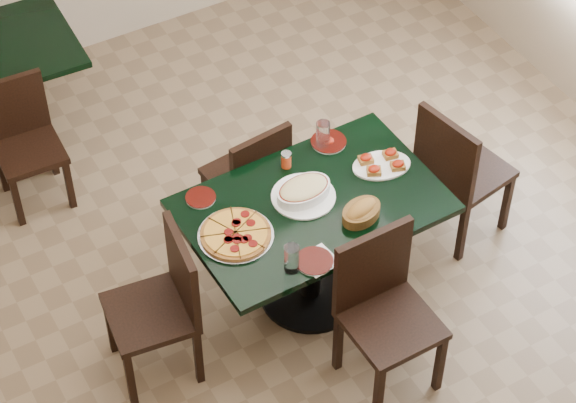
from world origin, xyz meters
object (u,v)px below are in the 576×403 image
pepperoni_pizza (236,234)px  lasagna_casserole (304,191)px  chair_right (456,168)px  bread_basket (361,212)px  chair_left (165,299)px  main_table (312,227)px  chair_far (252,175)px  bruschetta_platter (382,163)px  back_chair_near (24,136)px  chair_near (383,303)px

pepperoni_pizza → lasagna_casserole: lasagna_casserole is taller
chair_right → bread_basket: size_ratio=3.51×
chair_right → lasagna_casserole: bearing=76.5°
chair_left → lasagna_casserole: bearing=102.9°
main_table → lasagna_casserole: (-0.02, 0.06, 0.23)m
chair_far → bruschetta_platter: size_ratio=2.29×
main_table → chair_right: (0.96, 0.02, -0.04)m
lasagna_casserole → back_chair_near: bearing=120.7°
main_table → chair_far: (-0.05, 0.59, -0.10)m
chair_right → bread_basket: 0.86m
chair_left → bread_basket: bearing=87.3°
chair_right → chair_left: size_ratio=1.03×
bruschetta_platter → main_table: bearing=-158.6°
lasagna_casserole → bread_basket: size_ratio=1.27×
chair_near → bread_basket: bearing=73.8°
main_table → bread_basket: (0.17, -0.21, 0.22)m
chair_right → pepperoni_pizza: 1.44m
chair_near → chair_left: bearing=147.4°
chair_far → chair_right: 1.17m
main_table → pepperoni_pizza: pepperoni_pizza is taller
chair_left → pepperoni_pizza: 0.50m
chair_right → back_chair_near: size_ratio=1.14×
chair_near → chair_left: 1.11m
chair_far → bruschetta_platter: (0.52, -0.54, 0.30)m
chair_far → bread_basket: 0.89m
pepperoni_pizza → bread_basket: size_ratio=1.46×
back_chair_near → pepperoni_pizza: (0.61, -1.58, 0.31)m
chair_far → pepperoni_pizza: (-0.41, -0.60, 0.30)m
pepperoni_pizza → bruschetta_platter: 0.93m
main_table → chair_far: bearing=93.3°
main_table → chair_near: bearing=-85.4°
main_table → chair_near: chair_near is taller
lasagna_casserole → chair_near: bearing=-87.2°
back_chair_near → pepperoni_pizza: 1.72m
chair_right → chair_near: bearing=113.7°
chair_far → lasagna_casserole: bearing=87.1°
chair_right → bruschetta_platter: size_ratio=2.56×
chair_right → back_chair_near: 2.56m
chair_right → pepperoni_pizza: (-1.42, -0.03, 0.24)m
chair_far → chair_right: bearing=144.0°
chair_far → bread_basket: bearing=99.0°
back_chair_near → pepperoni_pizza: bearing=-66.2°
main_table → chair_far: chair_far is taller
bread_basket → lasagna_casserole: bearing=108.5°
chair_near → bruschetta_platter: bearing=57.4°
bruschetta_platter → back_chair_near: bearing=150.0°
bread_basket → chair_left: bearing=153.8°
main_table → chair_left: (-0.89, -0.02, -0.05)m
chair_right → lasagna_casserole: size_ratio=2.76×
bruschetta_platter → pepperoni_pizza: bearing=-161.3°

